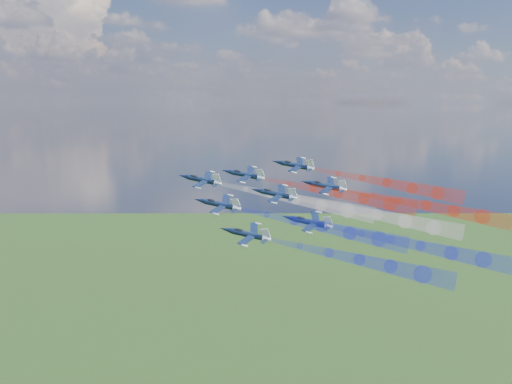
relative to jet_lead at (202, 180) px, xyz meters
name	(u,v)px	position (x,y,z in m)	size (l,w,h in m)	color
jet_lead	(202,180)	(0.00, 0.00, 0.00)	(10.11, 12.64, 3.37)	black
trail_lead	(295,199)	(21.33, -13.71, -3.99)	(4.21, 40.17, 4.21)	white
jet_inner_left	(219,204)	(1.81, -12.96, -4.48)	(10.11, 12.64, 3.37)	black
trail_inner_left	(322,227)	(23.14, -26.67, -8.47)	(4.21, 40.17, 4.21)	#1B24E9
jet_inner_right	(245,175)	(12.01, 0.70, 0.87)	(10.11, 12.64, 3.37)	black
trail_inner_right	(338,193)	(33.34, -13.01, -3.12)	(4.21, 40.17, 4.21)	red
jet_outer_left	(247,234)	(5.49, -25.47, -9.45)	(10.11, 12.64, 3.37)	black
trail_outer_left	(359,260)	(26.82, -39.18, -13.44)	(4.21, 40.17, 4.21)	#1B24E9
jet_center_third	(276,194)	(16.67, -11.93, -2.70)	(10.11, 12.64, 3.37)	black
trail_center_third	(377,215)	(38.00, -25.64, -6.69)	(4.21, 40.17, 4.21)	white
jet_outer_right	(295,165)	(27.09, 2.68, 2.79)	(10.11, 12.64, 3.37)	black
trail_outer_right	(387,183)	(48.42, -11.03, -1.20)	(4.21, 40.17, 4.21)	red
jet_rear_left	(310,222)	(20.90, -24.67, -7.68)	(10.11, 12.64, 3.37)	black
trail_rear_left	(421,246)	(42.23, -38.38, -11.67)	(4.21, 40.17, 4.21)	#1B24E9
jet_rear_right	(326,186)	(30.73, -10.89, -1.36)	(10.11, 12.64, 3.37)	black
trail_rear_right	(426,206)	(52.06, -24.60, -5.34)	(4.21, 40.17, 4.21)	red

